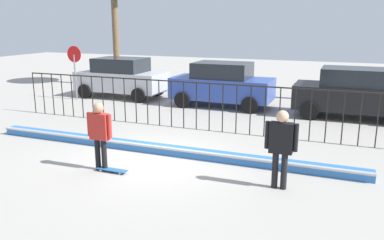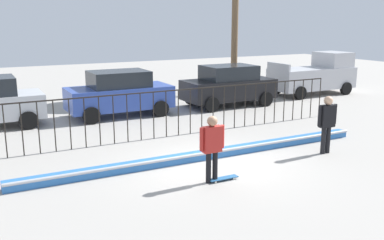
{
  "view_description": "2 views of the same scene",
  "coord_description": "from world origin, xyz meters",
  "px_view_note": "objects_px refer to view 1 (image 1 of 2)",
  "views": [
    {
      "loc": [
        4.76,
        -8.98,
        3.56
      ],
      "look_at": [
        0.72,
        1.09,
        0.89
      ],
      "focal_mm": 37.18,
      "sensor_mm": 36.0,
      "label": 1
    },
    {
      "loc": [
        -5.95,
        -10.07,
        3.97
      ],
      "look_at": [
        0.06,
        1.47,
        0.96
      ],
      "focal_mm": 40.69,
      "sensor_mm": 36.0,
      "label": 2
    }
  ],
  "objects_px": {
    "parked_car_silver": "(121,77)",
    "parked_car_blue": "(222,84)",
    "skateboard": "(112,170)",
    "skateboarder": "(100,130)",
    "stop_sign": "(75,65)",
    "parked_car_black": "(353,93)",
    "camera_operator": "(281,142)"
  },
  "relations": [
    {
      "from": "parked_car_silver",
      "to": "parked_car_blue",
      "type": "distance_m",
      "value": 5.21
    },
    {
      "from": "skateboard",
      "to": "parked_car_blue",
      "type": "relative_size",
      "value": 0.19
    },
    {
      "from": "skateboarder",
      "to": "stop_sign",
      "type": "height_order",
      "value": "stop_sign"
    },
    {
      "from": "parked_car_blue",
      "to": "skateboarder",
      "type": "bearing_deg",
      "value": -90.24
    },
    {
      "from": "parked_car_black",
      "to": "parked_car_silver",
      "type": "bearing_deg",
      "value": -178.2
    },
    {
      "from": "parked_car_silver",
      "to": "parked_car_black",
      "type": "bearing_deg",
      "value": -4.29
    },
    {
      "from": "camera_operator",
      "to": "stop_sign",
      "type": "height_order",
      "value": "stop_sign"
    },
    {
      "from": "skateboarder",
      "to": "camera_operator",
      "type": "xyz_separation_m",
      "value": [
        4.28,
        0.51,
        0.04
      ]
    },
    {
      "from": "parked_car_silver",
      "to": "stop_sign",
      "type": "relative_size",
      "value": 1.72
    },
    {
      "from": "skateboarder",
      "to": "camera_operator",
      "type": "bearing_deg",
      "value": 27.32
    },
    {
      "from": "camera_operator",
      "to": "skateboard",
      "type": "bearing_deg",
      "value": 69.27
    },
    {
      "from": "parked_car_blue",
      "to": "parked_car_silver",
      "type": "bearing_deg",
      "value": 179.66
    },
    {
      "from": "camera_operator",
      "to": "parked_car_silver",
      "type": "xyz_separation_m",
      "value": [
        -9.06,
        8.23,
        -0.08
      ]
    },
    {
      "from": "parked_car_blue",
      "to": "stop_sign",
      "type": "bearing_deg",
      "value": -169.07
    },
    {
      "from": "parked_car_silver",
      "to": "skateboard",
      "type": "bearing_deg",
      "value": -61.49
    },
    {
      "from": "skateboarder",
      "to": "stop_sign",
      "type": "xyz_separation_m",
      "value": [
        -6.49,
        7.46,
        0.6
      ]
    },
    {
      "from": "skateboard",
      "to": "parked_car_blue",
      "type": "distance_m",
      "value": 8.56
    },
    {
      "from": "camera_operator",
      "to": "stop_sign",
      "type": "distance_m",
      "value": 12.82
    },
    {
      "from": "skateboard",
      "to": "camera_operator",
      "type": "bearing_deg",
      "value": -5.82
    },
    {
      "from": "skateboarder",
      "to": "parked_car_blue",
      "type": "height_order",
      "value": "parked_car_blue"
    },
    {
      "from": "skateboarder",
      "to": "stop_sign",
      "type": "bearing_deg",
      "value": 151.55
    },
    {
      "from": "skateboard",
      "to": "parked_car_blue",
      "type": "bearing_deg",
      "value": 75.6
    },
    {
      "from": "parked_car_black",
      "to": "stop_sign",
      "type": "xyz_separation_m",
      "value": [
        -12.16,
        -0.79,
        0.64
      ]
    },
    {
      "from": "skateboarder",
      "to": "parked_car_black",
      "type": "height_order",
      "value": "parked_car_black"
    },
    {
      "from": "parked_car_blue",
      "to": "parked_car_black",
      "type": "height_order",
      "value": "same"
    },
    {
      "from": "skateboard",
      "to": "parked_car_black",
      "type": "bearing_deg",
      "value": 43.43
    },
    {
      "from": "skateboard",
      "to": "camera_operator",
      "type": "height_order",
      "value": "camera_operator"
    },
    {
      "from": "skateboarder",
      "to": "camera_operator",
      "type": "height_order",
      "value": "camera_operator"
    },
    {
      "from": "skateboard",
      "to": "camera_operator",
      "type": "relative_size",
      "value": 0.45
    },
    {
      "from": "parked_car_black",
      "to": "camera_operator",
      "type": "bearing_deg",
      "value": -95.8
    },
    {
      "from": "stop_sign",
      "to": "parked_car_black",
      "type": "bearing_deg",
      "value": 3.73
    },
    {
      "from": "skateboard",
      "to": "stop_sign",
      "type": "xyz_separation_m",
      "value": [
        -6.8,
        7.5,
        1.56
      ]
    }
  ]
}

